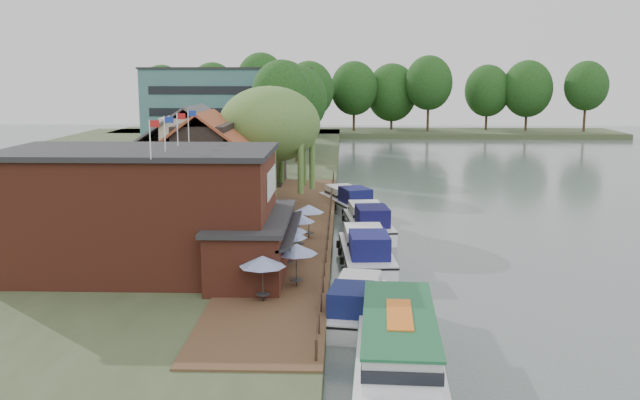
{
  "coord_description": "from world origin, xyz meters",
  "views": [
    {
      "loc": [
        -4.25,
        -41.03,
        12.56
      ],
      "look_at": [
        -6.0,
        12.0,
        3.0
      ],
      "focal_mm": 40.0,
      "sensor_mm": 36.0,
      "label": 1
    }
  ],
  "objects": [
    {
      "name": "bank_tree_4",
      "position": [
        -10.42,
        86.31,
        7.75
      ],
      "size": [
        8.85,
        8.85,
        13.51
      ],
      "primitive_type": null,
      "color": "#143811",
      "rests_on": "land_bank"
    },
    {
      "name": "cottage_c",
      "position": [
        -14.0,
        33.0,
        5.25
      ],
      "size": [
        7.6,
        7.6,
        8.5
      ],
      "primitive_type": null,
      "color": "black",
      "rests_on": "land_bank"
    },
    {
      "name": "quay_deck",
      "position": [
        -8.0,
        10.0,
        1.05
      ],
      "size": [
        6.0,
        50.0,
        0.1
      ],
      "primitive_type": "cube",
      "color": "#47301E",
      "rests_on": "land_bank"
    },
    {
      "name": "land_bank",
      "position": [
        -30.0,
        35.0,
        0.5
      ],
      "size": [
        50.0,
        140.0,
        1.0
      ],
      "primitive_type": "cube",
      "color": "#384728",
      "rests_on": "ground"
    },
    {
      "name": "quay_rail",
      "position": [
        -5.3,
        10.5,
        1.5
      ],
      "size": [
        0.2,
        49.0,
        1.0
      ],
      "primitive_type": null,
      "color": "black",
      "rests_on": "land_bank"
    },
    {
      "name": "cruiser_0",
      "position": [
        -3.59,
        -5.87,
        1.1
      ],
      "size": [
        4.28,
        9.53,
        2.2
      ],
      "primitive_type": null,
      "rotation": [
        0.0,
        0.0,
        -0.15
      ],
      "color": "silver",
      "rests_on": "ground"
    },
    {
      "name": "ground",
      "position": [
        0.0,
        0.0,
        0.0
      ],
      "size": [
        260.0,
        260.0,
        0.0
      ],
      "primitive_type": "plane",
      "color": "#4F5C5A",
      "rests_on": "ground"
    },
    {
      "name": "swan",
      "position": [
        -1.16,
        -9.48,
        0.22
      ],
      "size": [
        0.44,
        0.44,
        0.44
      ],
      "primitive_type": "sphere",
      "color": "white",
      "rests_on": "ground"
    },
    {
      "name": "hotel_block",
      "position": [
        -22.0,
        70.0,
        7.15
      ],
      "size": [
        25.4,
        12.4,
        12.3
      ],
      "primitive_type": null,
      "color": "#38666B",
      "rests_on": "land_bank"
    },
    {
      "name": "cruiser_2",
      "position": [
        -2.25,
        13.74,
        1.27
      ],
      "size": [
        4.47,
        10.71,
        2.54
      ],
      "primitive_type": null,
      "rotation": [
        0.0,
        0.0,
        0.11
      ],
      "color": "white",
      "rests_on": "ground"
    },
    {
      "name": "umbrella_2",
      "position": [
        -7.54,
        -0.22,
        2.29
      ],
      "size": [
        2.4,
        2.4,
        2.38
      ],
      "primitive_type": null,
      "color": "#1C3C9B",
      "rests_on": "quay_deck"
    },
    {
      "name": "cottage_b",
      "position": [
        -18.0,
        24.0,
        5.25
      ],
      "size": [
        9.6,
        8.6,
        8.5
      ],
      "primitive_type": null,
      "color": "beige",
      "rests_on": "land_bank"
    },
    {
      "name": "willow",
      "position": [
        -10.5,
        19.0,
        6.21
      ],
      "size": [
        8.6,
        8.6,
        10.43
      ],
      "primitive_type": null,
      "color": "#476B2D",
      "rests_on": "land_bank"
    },
    {
      "name": "umbrella_0",
      "position": [
        -8.28,
        -6.51,
        2.29
      ],
      "size": [
        2.39,
        2.39,
        2.38
      ],
      "primitive_type": null,
      "color": "navy",
      "rests_on": "quay_deck"
    },
    {
      "name": "umbrella_1",
      "position": [
        -6.76,
        -3.91,
        2.29
      ],
      "size": [
        2.34,
        2.34,
        2.38
      ],
      "primitive_type": null,
      "color": "navy",
      "rests_on": "quay_deck"
    },
    {
      "name": "bank_tree_5",
      "position": [
        -13.23,
        93.73,
        7.45
      ],
      "size": [
        8.79,
        8.79,
        12.91
      ],
      "primitive_type": null,
      "color": "#143811",
      "rests_on": "land_bank"
    },
    {
      "name": "cottage_a",
      "position": [
        -15.0,
        14.0,
        5.25
      ],
      "size": [
        8.6,
        7.6,
        8.5
      ],
      "primitive_type": null,
      "color": "black",
      "rests_on": "land_bank"
    },
    {
      "name": "cruiser_1",
      "position": [
        -2.72,
        4.39,
        1.31
      ],
      "size": [
        4.09,
        10.84,
        2.61
      ],
      "primitive_type": null,
      "rotation": [
        0.0,
        0.0,
        0.06
      ],
      "color": "white",
      "rests_on": "ground"
    },
    {
      "name": "bank_tree_0",
      "position": [
        -11.37,
        40.88,
        7.49
      ],
      "size": [
        6.84,
        6.84,
        12.98
      ],
      "primitive_type": null,
      "color": "#143811",
      "rests_on": "land_bank"
    },
    {
      "name": "bank_tree_1",
      "position": [
        -10.24,
        50.93,
        7.26
      ],
      "size": [
        7.75,
        7.75,
        12.52
      ],
      "primitive_type": null,
      "color": "#143811",
      "rests_on": "land_bank"
    },
    {
      "name": "tour_boat",
      "position": [
        -1.95,
        -13.7,
        1.42
      ],
      "size": [
        4.33,
        13.16,
        2.83
      ],
      "primitive_type": null,
      "rotation": [
        0.0,
        0.0,
        -0.05
      ],
      "color": "silver",
      "rests_on": "ground"
    },
    {
      "name": "pub",
      "position": [
        -14.0,
        -1.0,
        4.65
      ],
      "size": [
        20.0,
        11.0,
        7.3
      ],
      "primitive_type": null,
      "color": "maroon",
      "rests_on": "land_bank"
    },
    {
      "name": "umbrella_3",
      "position": [
        -7.57,
        1.35,
        2.29
      ],
      "size": [
        2.33,
        2.33,
        2.38
      ],
      "primitive_type": null,
      "color": "navy",
      "rests_on": "quay_deck"
    },
    {
      "name": "umbrella_5",
      "position": [
        -6.63,
        7.56,
        2.29
      ],
      "size": [
        2.18,
        2.18,
        2.38
      ],
      "primitive_type": null,
      "color": "navy",
      "rests_on": "quay_deck"
    },
    {
      "name": "bank_tree_2",
      "position": [
        -12.52,
        59.48,
        7.61
      ],
      "size": [
        7.8,
        7.8,
        13.22
      ],
      "primitive_type": null,
      "color": "#143811",
      "rests_on": "land_bank"
    },
    {
      "name": "bank_tree_3",
      "position": [
        -15.0,
        76.15,
        7.52
      ],
      "size": [
        6.06,
        6.06,
        13.03
      ],
      "primitive_type": null,
      "color": "#143811",
      "rests_on": "land_bank"
    },
    {
      "name": "umbrella_4",
      "position": [
        -7.13,
        4.4,
        2.29
      ],
      "size": [
        2.14,
        2.14,
        2.38
      ],
      "primitive_type": null,
      "color": "navy",
      "rests_on": "quay_deck"
    },
    {
      "name": "cruiser_3",
      "position": [
        -3.81,
        23.18,
        1.21
      ],
      "size": [
        6.44,
        10.5,
        2.43
      ],
      "primitive_type": null,
      "rotation": [
        0.0,
        0.0,
        0.35
      ],
      "color": "white",
      "rests_on": "ground"
    }
  ]
}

